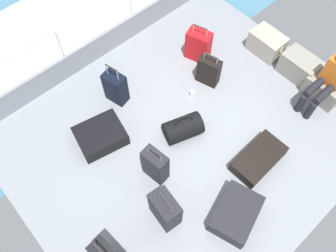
{
  "coord_description": "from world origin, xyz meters",
  "views": [
    {
      "loc": [
        1.68,
        -1.91,
        4.73
      ],
      "look_at": [
        -0.19,
        -0.23,
        0.25
      ],
      "focal_mm": 36.91,
      "sensor_mm": 36.0,
      "label": 1
    }
  ],
  "objects_px": {
    "cargo_crate_1": "(299,67)",
    "suitcase_6": "(209,71)",
    "passenger_seated": "(329,79)",
    "suitcase_7": "(101,136)",
    "suitcase_3": "(155,165)",
    "cargo_crate_2": "(326,87)",
    "suitcase_2": "(116,88)",
    "suitcase_5": "(236,214)",
    "cargo_crate_0": "(267,43)",
    "suitcase_0": "(258,159)",
    "suitcase_1": "(165,210)",
    "paper_cup": "(192,93)",
    "duffel_bag": "(183,128)",
    "suitcase_4": "(198,45)"
  },
  "relations": [
    {
      "from": "cargo_crate_1",
      "to": "suitcase_6",
      "type": "distance_m",
      "value": 1.54
    },
    {
      "from": "passenger_seated",
      "to": "suitcase_7",
      "type": "bearing_deg",
      "value": -119.98
    },
    {
      "from": "passenger_seated",
      "to": "suitcase_3",
      "type": "relative_size",
      "value": 1.39
    },
    {
      "from": "cargo_crate_2",
      "to": "suitcase_2",
      "type": "xyz_separation_m",
      "value": [
        -2.2,
        -2.57,
        0.1
      ]
    },
    {
      "from": "passenger_seated",
      "to": "suitcase_5",
      "type": "height_order",
      "value": "passenger_seated"
    },
    {
      "from": "cargo_crate_1",
      "to": "passenger_seated",
      "type": "bearing_deg",
      "value": -18.59
    },
    {
      "from": "passenger_seated",
      "to": "cargo_crate_0",
      "type": "bearing_deg",
      "value": 171.67
    },
    {
      "from": "suitcase_0",
      "to": "suitcase_5",
      "type": "xyz_separation_m",
      "value": [
        0.33,
        -0.86,
        0.04
      ]
    },
    {
      "from": "cargo_crate_0",
      "to": "suitcase_2",
      "type": "height_order",
      "value": "suitcase_2"
    },
    {
      "from": "suitcase_7",
      "to": "cargo_crate_2",
      "type": "bearing_deg",
      "value": 61.43
    },
    {
      "from": "cargo_crate_0",
      "to": "suitcase_7",
      "type": "xyz_separation_m",
      "value": [
        -0.5,
        -3.23,
        -0.08
      ]
    },
    {
      "from": "cargo_crate_1",
      "to": "suitcase_5",
      "type": "xyz_separation_m",
      "value": [
        0.96,
        -2.59,
        -0.07
      ]
    },
    {
      "from": "cargo_crate_0",
      "to": "suitcase_6",
      "type": "distance_m",
      "value": 1.25
    },
    {
      "from": "suitcase_1",
      "to": "paper_cup",
      "type": "distance_m",
      "value": 2.07
    },
    {
      "from": "suitcase_3",
      "to": "duffel_bag",
      "type": "xyz_separation_m",
      "value": [
        -0.23,
        0.74,
        -0.14
      ]
    },
    {
      "from": "suitcase_6",
      "to": "suitcase_7",
      "type": "height_order",
      "value": "suitcase_6"
    },
    {
      "from": "suitcase_3",
      "to": "passenger_seated",
      "type": "bearing_deg",
      "value": 74.49
    },
    {
      "from": "suitcase_0",
      "to": "paper_cup",
      "type": "bearing_deg",
      "value": 175.81
    },
    {
      "from": "suitcase_3",
      "to": "suitcase_7",
      "type": "distance_m",
      "value": 1.03
    },
    {
      "from": "suitcase_6",
      "to": "passenger_seated",
      "type": "bearing_deg",
      "value": 35.51
    },
    {
      "from": "cargo_crate_0",
      "to": "duffel_bag",
      "type": "relative_size",
      "value": 0.96
    },
    {
      "from": "suitcase_0",
      "to": "suitcase_3",
      "type": "distance_m",
      "value": 1.53
    },
    {
      "from": "suitcase_0",
      "to": "paper_cup",
      "type": "height_order",
      "value": "suitcase_0"
    },
    {
      "from": "cargo_crate_0",
      "to": "suitcase_1",
      "type": "relative_size",
      "value": 0.88
    },
    {
      "from": "cargo_crate_2",
      "to": "suitcase_4",
      "type": "xyz_separation_m",
      "value": [
        -1.96,
        -0.98,
        0.1
      ]
    },
    {
      "from": "cargo_crate_2",
      "to": "duffel_bag",
      "type": "xyz_separation_m",
      "value": [
        -1.0,
        -2.23,
        -0.01
      ]
    },
    {
      "from": "passenger_seated",
      "to": "suitcase_2",
      "type": "height_order",
      "value": "passenger_seated"
    },
    {
      "from": "passenger_seated",
      "to": "suitcase_7",
      "type": "relative_size",
      "value": 1.34
    },
    {
      "from": "suitcase_1",
      "to": "suitcase_3",
      "type": "relative_size",
      "value": 0.91
    },
    {
      "from": "cargo_crate_1",
      "to": "suitcase_6",
      "type": "xyz_separation_m",
      "value": [
        -0.92,
        -1.23,
        0.06
      ]
    },
    {
      "from": "suitcase_0",
      "to": "suitcase_7",
      "type": "distance_m",
      "value": 2.37
    },
    {
      "from": "suitcase_4",
      "to": "cargo_crate_2",
      "type": "bearing_deg",
      "value": 26.57
    },
    {
      "from": "suitcase_1",
      "to": "suitcase_3",
      "type": "distance_m",
      "value": 0.63
    },
    {
      "from": "suitcase_1",
      "to": "duffel_bag",
      "type": "relative_size",
      "value": 1.09
    },
    {
      "from": "cargo_crate_1",
      "to": "suitcase_3",
      "type": "xyz_separation_m",
      "value": [
        -0.22,
        -2.98,
        0.11
      ]
    },
    {
      "from": "cargo_crate_0",
      "to": "paper_cup",
      "type": "xyz_separation_m",
      "value": [
        -0.18,
        -1.62,
        -0.15
      ]
    },
    {
      "from": "suitcase_3",
      "to": "suitcase_5",
      "type": "relative_size",
      "value": 0.92
    },
    {
      "from": "cargo_crate_1",
      "to": "suitcase_1",
      "type": "distance_m",
      "value": 3.3
    },
    {
      "from": "cargo_crate_0",
      "to": "suitcase_4",
      "type": "relative_size",
      "value": 0.86
    },
    {
      "from": "passenger_seated",
      "to": "suitcase_3",
      "type": "xyz_separation_m",
      "value": [
        -0.78,
        -2.8,
        -0.25
      ]
    },
    {
      "from": "cargo_crate_1",
      "to": "passenger_seated",
      "type": "height_order",
      "value": "passenger_seated"
    },
    {
      "from": "cargo_crate_2",
      "to": "suitcase_0",
      "type": "xyz_separation_m",
      "value": [
        0.08,
        -1.73,
        -0.09
      ]
    },
    {
      "from": "duffel_bag",
      "to": "suitcase_2",
      "type": "bearing_deg",
      "value": -164.12
    },
    {
      "from": "cargo_crate_2",
      "to": "paper_cup",
      "type": "distance_m",
      "value": 2.17
    },
    {
      "from": "cargo_crate_1",
      "to": "suitcase_6",
      "type": "bearing_deg",
      "value": -126.61
    },
    {
      "from": "passenger_seated",
      "to": "suitcase_0",
      "type": "xyz_separation_m",
      "value": [
        0.08,
        -1.55,
        -0.46
      ]
    },
    {
      "from": "cargo_crate_2",
      "to": "passenger_seated",
      "type": "bearing_deg",
      "value": -90.0
    },
    {
      "from": "duffel_bag",
      "to": "suitcase_6",
      "type": "bearing_deg",
      "value": 114.9
    },
    {
      "from": "cargo_crate_0",
      "to": "suitcase_4",
      "type": "distance_m",
      "value": 1.22
    },
    {
      "from": "suitcase_2",
      "to": "suitcase_7",
      "type": "relative_size",
      "value": 0.99
    }
  ]
}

